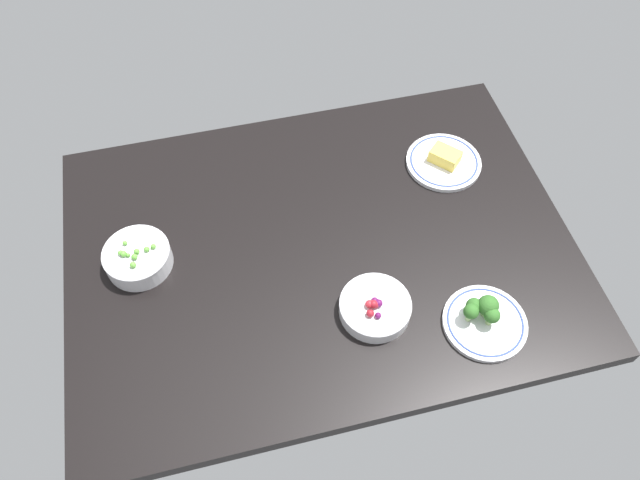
{
  "coord_description": "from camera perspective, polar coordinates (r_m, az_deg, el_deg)",
  "views": [
    {
      "loc": [
        20.55,
        84.53,
        134.13
      ],
      "look_at": [
        0.0,
        0.0,
        6.0
      ],
      "focal_mm": 34.2,
      "sensor_mm": 36.0,
      "label": 1
    }
  ],
  "objects": [
    {
      "name": "plate_broccoli",
      "position": [
        1.48,
        15.12,
        -7.09
      ],
      "size": [
        19.88,
        19.88,
        7.98
      ],
      "color": "silver",
      "rests_on": "dining_table"
    },
    {
      "name": "bowl_peas",
      "position": [
        1.57,
        -16.69,
        -1.57
      ],
      "size": [
        16.66,
        16.66,
        6.78
      ],
      "color": "silver",
      "rests_on": "dining_table"
    },
    {
      "name": "dining_table",
      "position": [
        1.58,
        0.0,
        -0.81
      ],
      "size": [
        128.5,
        93.97,
        4.0
      ],
      "primitive_type": "cube",
      "color": "black",
      "rests_on": "ground"
    },
    {
      "name": "plate_cheese",
      "position": [
        1.76,
        11.51,
        7.26
      ],
      "size": [
        21.03,
        21.03,
        5.06
      ],
      "color": "silver",
      "rests_on": "dining_table"
    },
    {
      "name": "bowl_berries",
      "position": [
        1.45,
        5.17,
        -6.27
      ],
      "size": [
        17.2,
        17.2,
        5.74
      ],
      "color": "silver",
      "rests_on": "dining_table"
    }
  ]
}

